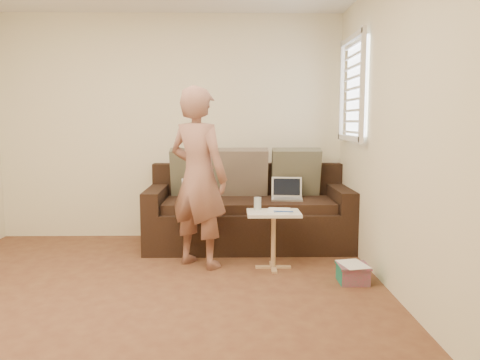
{
  "coord_description": "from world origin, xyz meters",
  "views": [
    {
      "loc": [
        0.72,
        -3.39,
        1.38
      ],
      "look_at": [
        0.8,
        1.4,
        0.78
      ],
      "focal_mm": 35.7,
      "sensor_mm": 36.0,
      "label": 1
    }
  ],
  "objects_px": {
    "drinking_glass": "(258,203)",
    "striped_box": "(353,273)",
    "person": "(198,177)",
    "side_table": "(273,240)",
    "sofa": "(248,208)",
    "laptop_white": "(202,201)",
    "laptop_silver": "(287,200)"
  },
  "relations": [
    {
      "from": "side_table",
      "to": "sofa",
      "type": "bearing_deg",
      "value": 103.94
    },
    {
      "from": "striped_box",
      "to": "drinking_glass",
      "type": "bearing_deg",
      "value": 147.0
    },
    {
      "from": "laptop_silver",
      "to": "laptop_white",
      "type": "relative_size",
      "value": 0.99
    },
    {
      "from": "laptop_silver",
      "to": "laptop_white",
      "type": "distance_m",
      "value": 0.93
    },
    {
      "from": "drinking_glass",
      "to": "striped_box",
      "type": "relative_size",
      "value": 0.46
    },
    {
      "from": "laptop_white",
      "to": "person",
      "type": "relative_size",
      "value": 0.2
    },
    {
      "from": "laptop_white",
      "to": "striped_box",
      "type": "distance_m",
      "value": 1.84
    },
    {
      "from": "sofa",
      "to": "person",
      "type": "relative_size",
      "value": 1.3
    },
    {
      "from": "person",
      "to": "drinking_glass",
      "type": "relative_size",
      "value": 14.15
    },
    {
      "from": "person",
      "to": "side_table",
      "type": "distance_m",
      "value": 0.92
    },
    {
      "from": "laptop_silver",
      "to": "sofa",
      "type": "bearing_deg",
      "value": 179.9
    },
    {
      "from": "person",
      "to": "striped_box",
      "type": "xyz_separation_m",
      "value": [
        1.35,
        -0.52,
        -0.77
      ]
    },
    {
      "from": "drinking_glass",
      "to": "striped_box",
      "type": "xyz_separation_m",
      "value": [
        0.79,
        -0.51,
        -0.52
      ]
    },
    {
      "from": "laptop_silver",
      "to": "striped_box",
      "type": "bearing_deg",
      "value": -64.38
    },
    {
      "from": "drinking_glass",
      "to": "striped_box",
      "type": "bearing_deg",
      "value": -33.0
    },
    {
      "from": "sofa",
      "to": "laptop_silver",
      "type": "distance_m",
      "value": 0.43
    },
    {
      "from": "side_table",
      "to": "striped_box",
      "type": "distance_m",
      "value": 0.79
    },
    {
      "from": "laptop_white",
      "to": "striped_box",
      "type": "relative_size",
      "value": 1.3
    },
    {
      "from": "laptop_silver",
      "to": "side_table",
      "type": "bearing_deg",
      "value": -99.55
    },
    {
      "from": "laptop_white",
      "to": "sofa",
      "type": "bearing_deg",
      "value": -25.97
    },
    {
      "from": "sofa",
      "to": "drinking_glass",
      "type": "relative_size",
      "value": 18.33
    },
    {
      "from": "sofa",
      "to": "laptop_white",
      "type": "height_order",
      "value": "sofa"
    },
    {
      "from": "sofa",
      "to": "person",
      "type": "distance_m",
      "value": 0.98
    },
    {
      "from": "side_table",
      "to": "drinking_glass",
      "type": "bearing_deg",
      "value": 146.78
    },
    {
      "from": "person",
      "to": "laptop_silver",
      "type": "bearing_deg",
      "value": -110.53
    },
    {
      "from": "sofa",
      "to": "laptop_silver",
      "type": "xyz_separation_m",
      "value": [
        0.42,
        -0.04,
        0.1
      ]
    },
    {
      "from": "laptop_white",
      "to": "person",
      "type": "height_order",
      "value": "person"
    },
    {
      "from": "side_table",
      "to": "striped_box",
      "type": "height_order",
      "value": "side_table"
    },
    {
      "from": "laptop_white",
      "to": "side_table",
      "type": "height_order",
      "value": "laptop_white"
    },
    {
      "from": "person",
      "to": "striped_box",
      "type": "height_order",
      "value": "person"
    },
    {
      "from": "person",
      "to": "drinking_glass",
      "type": "height_order",
      "value": "person"
    },
    {
      "from": "person",
      "to": "drinking_glass",
      "type": "xyz_separation_m",
      "value": [
        0.56,
        -0.0,
        -0.25
      ]
    }
  ]
}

